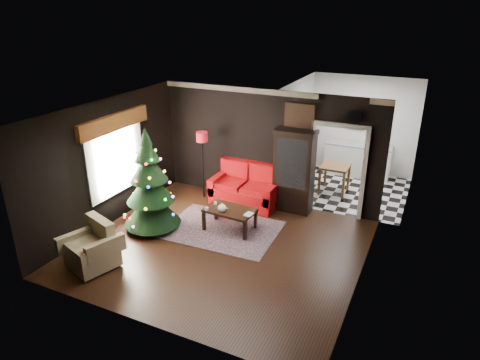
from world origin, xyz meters
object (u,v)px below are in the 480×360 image
at_px(loveseat, 245,186).
at_px(coffee_table, 230,219).
at_px(christmas_tree, 150,184).
at_px(wall_clock, 354,117).
at_px(floor_lamp, 203,167).
at_px(kitchen_table, 334,179).
at_px(curio_cabinet, 294,173).
at_px(teapot, 222,208).
at_px(armchair, 91,245).

xyz_separation_m(loveseat, coffee_table, (0.23, -1.31, -0.25)).
bearing_deg(coffee_table, christmas_tree, -157.73).
xyz_separation_m(coffee_table, wall_clock, (2.12, 1.71, 2.13)).
xyz_separation_m(floor_lamp, kitchen_table, (2.94, 1.71, -0.45)).
bearing_deg(kitchen_table, curio_cabinet, -114.44).
relative_size(loveseat, teapot, 8.30).
relative_size(wall_clock, kitchen_table, 0.43).
bearing_deg(coffee_table, teapot, -114.95).
relative_size(curio_cabinet, teapot, 9.27).
relative_size(coffee_table, wall_clock, 3.35).
distance_m(armchair, teapot, 2.72).
bearing_deg(christmas_tree, armchair, -93.68).
relative_size(loveseat, armchair, 2.01).
distance_m(curio_cabinet, floor_lamp, 2.31).
height_order(teapot, wall_clock, wall_clock).
bearing_deg(kitchen_table, christmas_tree, -131.17).
distance_m(loveseat, floor_lamp, 1.18).
distance_m(curio_cabinet, armchair, 4.73).
bearing_deg(coffee_table, loveseat, 99.89).
height_order(teapot, kitchen_table, kitchen_table).
bearing_deg(teapot, floor_lamp, 131.69).
distance_m(armchair, wall_clock, 5.91).
height_order(armchair, coffee_table, armchair).
relative_size(curio_cabinet, christmas_tree, 0.81).
distance_m(christmas_tree, armchair, 1.84).
bearing_deg(coffee_table, floor_lamp, 137.67).
bearing_deg(armchair, floor_lamp, 103.63).
relative_size(loveseat, floor_lamp, 0.95).
xyz_separation_m(wall_clock, kitchen_table, (-0.55, 1.25, -2.00)).
xyz_separation_m(curio_cabinet, wall_clock, (1.20, 0.18, 1.43)).
height_order(loveseat, armchair, loveseat).
relative_size(armchair, teapot, 4.12).
bearing_deg(curio_cabinet, wall_clock, 8.53).
distance_m(loveseat, armchair, 3.97).
xyz_separation_m(loveseat, floor_lamp, (-1.14, -0.06, 0.33)).
distance_m(curio_cabinet, kitchen_table, 1.67).
bearing_deg(coffee_table, curio_cabinet, 58.88).
bearing_deg(christmas_tree, wall_clock, 32.46).
height_order(loveseat, wall_clock, wall_clock).
xyz_separation_m(loveseat, teapot, (0.14, -1.50, 0.09)).
bearing_deg(armchair, coffee_table, 73.42).
bearing_deg(wall_clock, loveseat, -170.34).
relative_size(armchair, wall_clock, 2.64).
bearing_deg(coffee_table, kitchen_table, 62.01).
relative_size(loveseat, coffee_table, 1.59).
height_order(curio_cabinet, christmas_tree, christmas_tree).
relative_size(coffee_table, kitchen_table, 1.43).
bearing_deg(teapot, kitchen_table, 62.19).
xyz_separation_m(christmas_tree, kitchen_table, (3.15, 3.60, -0.68)).
bearing_deg(wall_clock, curio_cabinet, -171.47).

